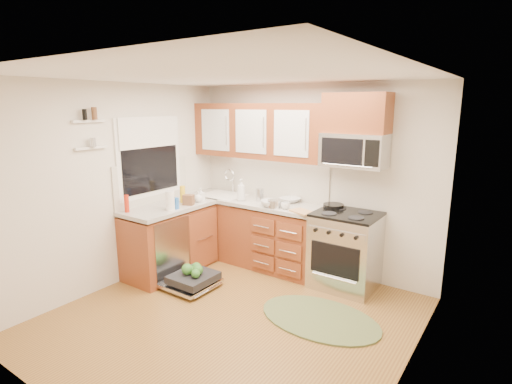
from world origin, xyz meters
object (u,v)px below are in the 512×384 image
Objects in this scene: range at (345,250)px; skillet at (333,206)px; cup at (285,206)px; microwave at (354,150)px; paper_towel_roll at (170,201)px; upper_cabinets at (258,131)px; rug at (319,318)px; dishwasher at (191,280)px; bowl_b at (271,203)px; stock_pot at (274,204)px; bowl_a at (290,200)px; sink at (223,203)px; cutting_board at (302,212)px.

range is 0.57m from skillet.
range is 0.92m from cup.
microwave is (0.00, 0.12, 1.23)m from range.
range is 3.88× the size of paper_towel_roll.
paper_towel_roll is at bearing -113.64° from upper_cabinets.
paper_towel_roll is at bearing -175.73° from rug.
rug is at bearing 7.87° from dishwasher.
rug is 1.62m from bowl_b.
cup is at bearing -166.69° from range.
microwave is 1.26m from bowl_b.
rug is 2.29m from paper_towel_roll.
microwave is 1.09× the size of dishwasher.
rug is 7.46× the size of stock_pot.
rug is 5.07× the size of skillet.
stock_pot is at bearing -92.84° from bowl_a.
dishwasher is 2.69× the size of skillet.
rug is 1.56m from stock_pot.
dishwasher is 1.66m from rug.
paper_towel_roll reaches higher than cup.
skillet is 2.07m from paper_towel_roll.
sink is 2.07× the size of cutting_board.
stock_pot is at bearing 39.61° from paper_towel_roll.
cutting_board is 0.48m from bowl_b.
dishwasher is 1.42m from stock_pot.
bowl_a is at bearing 177.13° from skillet.
cutting_board is at bearing -44.18° from bowl_a.
skillet reaches higher than sink.
upper_cabinets is 3.31× the size of sink.
skillet is (-0.24, 0.02, -0.73)m from microwave.
rug is 5.07× the size of bowl_a.
cup reaches higher than sink.
microwave is 3.10× the size of paper_towel_roll.
stock_pot reaches higher than bowl_b.
skillet is at bearing 175.87° from microwave.
upper_cabinets is 18.59× the size of cup.
dishwasher is 0.53× the size of rug.
skillet is (1.30, 1.27, 0.87)m from dishwasher.
skillet reaches higher than bowl_a.
microwave reaches higher than range.
microwave is at bearing 95.81° from rug.
microwave is 0.97m from cutting_board.
dishwasher is at bearing -143.73° from range.
microwave reaches higher than skillet.
sink is 1.45m from cutting_board.
skillet is at bearing 4.99° from sink.
cup is (-0.86, 0.72, 0.96)m from rug.
microwave is 2.53× the size of cutting_board.
bowl_b is at bearing 42.62° from paper_towel_roll.
cup is at bearing 0.00° from bowl_b.
range is at bearing 96.58° from rug.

